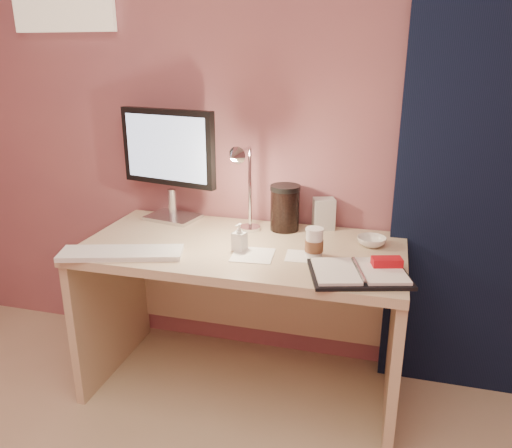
% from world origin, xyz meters
% --- Properties ---
extents(room, '(3.50, 3.50, 3.50)m').
position_xyz_m(room, '(0.95, 1.69, 1.14)').
color(room, '#C6B28E').
rests_on(room, ground).
extents(desk, '(1.40, 0.70, 0.73)m').
position_xyz_m(desk, '(0.00, 1.45, 0.50)').
color(desk, tan).
rests_on(desk, ground).
extents(monitor, '(0.51, 0.23, 0.55)m').
position_xyz_m(monitor, '(-0.44, 1.64, 1.06)').
color(monitor, silver).
rests_on(monitor, desk).
extents(keyboard, '(0.52, 0.29, 0.02)m').
position_xyz_m(keyboard, '(-0.45, 1.13, 0.74)').
color(keyboard, white).
rests_on(keyboard, desk).
extents(planner, '(0.42, 0.36, 0.06)m').
position_xyz_m(planner, '(0.53, 1.19, 0.74)').
color(planner, black).
rests_on(planner, desk).
extents(paper_a, '(0.19, 0.19, 0.00)m').
position_xyz_m(paper_a, '(0.08, 1.28, 0.73)').
color(paper_a, white).
rests_on(paper_a, desk).
extents(paper_b, '(0.14, 0.14, 0.00)m').
position_xyz_m(paper_b, '(0.28, 1.32, 0.73)').
color(paper_b, white).
rests_on(paper_b, desk).
extents(coffee_cup, '(0.08, 0.08, 0.12)m').
position_xyz_m(coffee_cup, '(0.32, 1.33, 0.79)').
color(coffee_cup, white).
rests_on(coffee_cup, desk).
extents(bowl, '(0.15, 0.15, 0.04)m').
position_xyz_m(bowl, '(0.55, 1.52, 0.75)').
color(bowl, silver).
rests_on(bowl, desk).
extents(lotion_bottle, '(0.06, 0.07, 0.12)m').
position_xyz_m(lotion_bottle, '(0.01, 1.32, 0.79)').
color(lotion_bottle, white).
rests_on(lotion_bottle, desk).
extents(dark_jar, '(0.14, 0.14, 0.19)m').
position_xyz_m(dark_jar, '(0.14, 1.63, 0.83)').
color(dark_jar, black).
rests_on(dark_jar, desk).
extents(product_box, '(0.12, 0.11, 0.15)m').
position_xyz_m(product_box, '(0.31, 1.69, 0.80)').
color(product_box, silver).
rests_on(product_box, desk).
extents(desk_lamp, '(0.11, 0.26, 0.42)m').
position_xyz_m(desk_lamp, '(-0.01, 1.48, 0.99)').
color(desk_lamp, silver).
rests_on(desk_lamp, desk).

